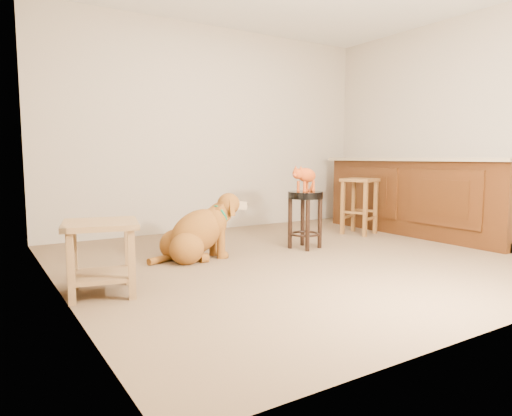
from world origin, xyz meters
TOP-DOWN VIEW (x-y plane):
  - floor at (0.00, 0.00)m, footprint 4.50×4.00m
  - room_shell at (0.00, 0.00)m, footprint 4.54×4.04m
  - cabinet_run at (1.94, 0.30)m, footprint 0.70×2.56m
  - padded_stool at (0.19, 0.35)m, footprint 0.38×0.38m
  - wood_stool at (1.31, 0.70)m, footprint 0.47×0.47m
  - side_table at (-2.00, -0.17)m, footprint 0.59×0.59m
  - golden_retriever at (-0.98, 0.46)m, footprint 1.02×0.50m
  - tabby_kitten at (0.18, 0.34)m, footprint 0.44×0.27m

SIDE VIEW (x-z plane):
  - floor at x=0.00m, z-range -0.01..0.01m
  - golden_retriever at x=-0.98m, z-range -0.08..0.56m
  - side_table at x=-2.00m, z-range 0.08..0.59m
  - wood_stool at x=1.31m, z-range 0.01..0.70m
  - padded_stool at x=0.19m, z-range 0.12..0.72m
  - cabinet_run at x=1.94m, z-range -0.03..0.91m
  - tabby_kitten at x=0.18m, z-range 0.60..0.90m
  - room_shell at x=0.00m, z-range 0.37..2.99m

